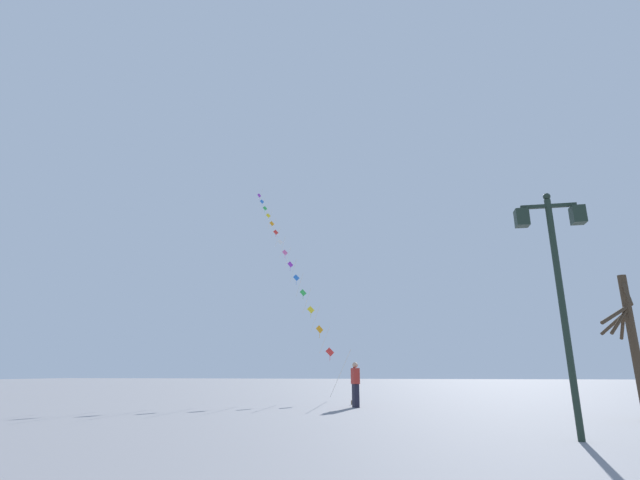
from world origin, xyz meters
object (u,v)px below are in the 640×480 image
at_px(twin_lantern_lamp_post, 556,263).
at_px(kite_train, 285,253).
at_px(bare_tree, 631,339).
at_px(kite_flyer, 355,383).

xyz_separation_m(twin_lantern_lamp_post, kite_train, (-11.62, 20.68, 5.96)).
bearing_deg(twin_lantern_lamp_post, bare_tree, 55.60).
bearing_deg(kite_flyer, twin_lantern_lamp_post, -174.20).
distance_m(twin_lantern_lamp_post, kite_flyer, 10.31).
height_order(kite_train, bare_tree, kite_train).
bearing_deg(kite_flyer, kite_train, -0.20).
distance_m(kite_train, kite_flyer, 16.31).
xyz_separation_m(kite_flyer, bare_tree, (8.59, -3.67, 1.37)).
relative_size(twin_lantern_lamp_post, kite_flyer, 3.08).
bearing_deg(kite_flyer, bare_tree, -140.17).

